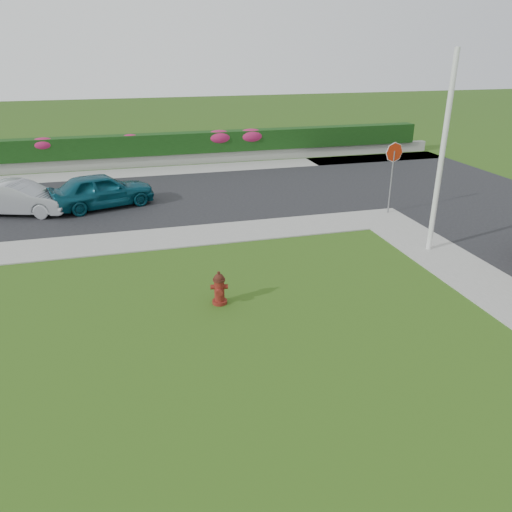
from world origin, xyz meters
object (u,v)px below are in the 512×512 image
object	(u,v)px
utility_pole	(442,156)
stop_sign	(393,161)
sedan_teal	(102,190)
sedan_silver	(19,198)
fire_hydrant	(219,289)

from	to	relation	value
utility_pole	stop_sign	size ratio (longest dim) A/B	2.19
utility_pole	sedan_teal	bearing A→B (deg)	143.90
sedan_teal	stop_sign	bearing A→B (deg)	-125.79
sedan_teal	utility_pole	distance (m)	12.83
sedan_teal	sedan_silver	xyz separation A→B (m)	(-3.07, -0.08, -0.06)
utility_pole	fire_hydrant	bearing A→B (deg)	-165.94
sedan_silver	fire_hydrant	bearing A→B (deg)	-127.78
sedan_silver	stop_sign	xyz separation A→B (m)	(13.90, -3.56, 1.41)
sedan_silver	utility_pole	world-z (taller)	utility_pole
utility_pole	stop_sign	bearing A→B (deg)	80.55
fire_hydrant	utility_pole	distance (m)	7.90
stop_sign	sedan_teal	bearing A→B (deg)	176.86
sedan_silver	stop_sign	world-z (taller)	stop_sign
sedan_silver	utility_pole	xyz separation A→B (m)	(13.27, -7.36, 2.36)
fire_hydrant	sedan_teal	size ratio (longest dim) A/B	0.22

